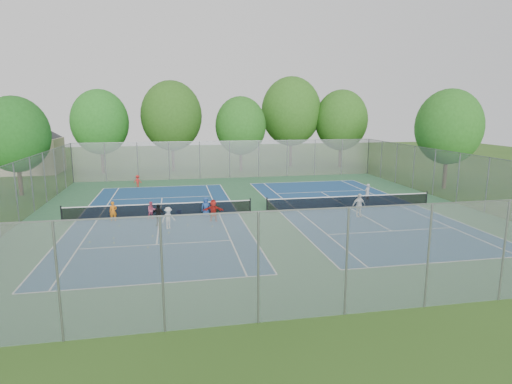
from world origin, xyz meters
The scene contains 39 objects.
ground centered at (0.00, 0.00, 0.00)m, with size 120.00×120.00×0.00m, color #2E531A.
court_pad centered at (0.00, 0.00, 0.01)m, with size 32.00×32.00×0.01m, color #2F643E.
court_left centered at (-7.00, 0.00, 0.02)m, with size 10.97×23.77×0.01m, color navy.
court_right centered at (7.00, 0.00, 0.02)m, with size 10.97×23.77×0.01m, color navy.
net_left centered at (-7.00, 0.00, 0.46)m, with size 12.87×0.10×0.91m, color black.
net_right centered at (7.00, 0.00, 0.46)m, with size 12.87×0.10×0.91m, color black.
fence_north centered at (0.00, 16.00, 2.00)m, with size 32.00×0.10×4.00m, color gray.
fence_south centered at (0.00, -16.00, 2.00)m, with size 32.00×0.10×4.00m, color gray.
fence_west centered at (-16.00, 0.00, 2.00)m, with size 32.00×0.10×4.00m, color gray.
fence_east centered at (16.00, 0.00, 2.00)m, with size 32.00×0.10×4.00m, color gray.
house centered at (-22.00, 24.00, 4.21)m, with size 11.03×11.03×7.30m.
tree_nw centered at (-14.00, 22.00, 5.89)m, with size 6.40×6.40×9.58m.
tree_nl centered at (-6.00, 23.00, 6.54)m, with size 7.20×7.20×10.69m.
tree_nc centered at (2.00, 21.00, 5.39)m, with size 6.00×6.00×8.85m.
tree_nr centered at (9.00, 24.00, 7.04)m, with size 7.60×7.60×11.42m.
tree_ne centered at (15.00, 22.00, 5.97)m, with size 6.60×6.60×9.77m.
tree_side_w centered at (-19.00, 10.00, 5.24)m, with size 5.60×5.60×8.47m.
tree_side_e centered at (19.00, 6.00, 5.74)m, with size 6.00×6.00×9.20m.
ball_crate centered at (-5.71, 0.58, 0.15)m, with size 0.34×0.34×0.29m, color #1742B0.
ball_hopper centered at (-2.97, 0.56, 0.25)m, with size 0.26×0.26×0.50m, color green.
student_a centered at (-9.99, -0.60, 0.66)m, with size 0.48×0.32×1.32m, color orange.
student_b centered at (-7.51, -0.60, 0.61)m, with size 0.59×0.46×1.22m, color #CA4E6D.
student_c centered at (-6.37, -3.23, 0.70)m, with size 0.90×0.52×1.39m, color beige.
student_d centered at (-7.01, -2.33, 0.70)m, with size 0.82×0.34×1.40m, color black.
student_e centered at (-3.84, -0.60, 0.69)m, with size 0.67×0.44×1.37m, color #274C91.
student_f centered at (-3.45, -1.94, 0.74)m, with size 1.37×0.44×1.47m, color #B22019.
child_far_baseline centered at (-9.39, 12.27, 0.57)m, with size 0.74×0.42×1.14m, color red.
instructor centered at (9.12, 1.51, 0.77)m, with size 0.56×0.37×1.54m, color #98989B.
teen_court_b centered at (6.53, -2.66, 0.83)m, with size 0.97×0.40×1.65m, color silver.
tennis_ball_0 centered at (-9.46, -4.82, 0.03)m, with size 0.07×0.07×0.07m, color #CDD431.
tennis_ball_1 centered at (-7.28, -4.79, 0.03)m, with size 0.07×0.07×0.07m, color yellow.
tennis_ball_2 centered at (-5.18, -2.74, 0.03)m, with size 0.07×0.07×0.07m, color yellow.
tennis_ball_3 centered at (-3.66, -3.39, 0.03)m, with size 0.07×0.07×0.07m, color yellow.
tennis_ball_4 centered at (-6.36, -4.31, 0.03)m, with size 0.07×0.07×0.07m, color #E7F037.
tennis_ball_5 centered at (-9.33, -5.74, 0.03)m, with size 0.07×0.07×0.07m, color #C1E936.
tennis_ball_6 centered at (-9.46, -2.11, 0.03)m, with size 0.07×0.07×0.07m, color #AFD130.
tennis_ball_7 centered at (-2.88, -4.59, 0.03)m, with size 0.07×0.07×0.07m, color gold.
tennis_ball_8 centered at (-10.68, -5.34, 0.03)m, with size 0.07×0.07×0.07m, color gold.
tennis_ball_9 centered at (-7.44, -6.90, 0.03)m, with size 0.07×0.07×0.07m, color yellow.
Camera 1 is at (-5.89, -29.54, 7.35)m, focal length 30.00 mm.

